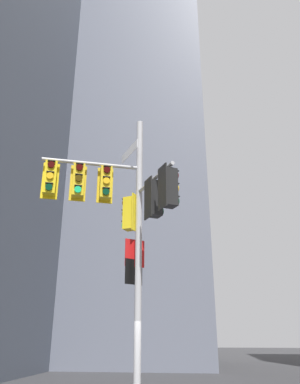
% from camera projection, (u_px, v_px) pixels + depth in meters
% --- Properties ---
extents(building_mid_block, '(12.42, 12.42, 50.34)m').
position_uv_depth(building_mid_block, '(137.00, 89.00, 37.36)').
color(building_mid_block, slate).
rests_on(building_mid_block, ground).
extents(signal_pole_assembly, '(4.10, 2.43, 8.68)m').
position_uv_depth(signal_pole_assembly, '(120.00, 210.00, 10.67)').
color(signal_pole_assembly, '#B2B2B5').
rests_on(signal_pole_assembly, ground).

